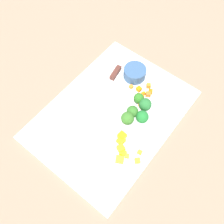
% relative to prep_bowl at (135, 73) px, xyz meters
% --- Properties ---
extents(ground_plane, '(4.00, 4.00, 0.00)m').
position_rel_prep_bowl_xyz_m(ground_plane, '(-0.17, -0.03, -0.03)').
color(ground_plane, gray).
extents(cutting_board, '(0.52, 0.38, 0.01)m').
position_rel_prep_bowl_xyz_m(cutting_board, '(-0.17, -0.03, -0.03)').
color(cutting_board, white).
rests_on(cutting_board, ground_plane).
extents(prep_bowl, '(0.08, 0.08, 0.04)m').
position_rel_prep_bowl_xyz_m(prep_bowl, '(0.00, 0.00, 0.00)').
color(prep_bowl, '#375A87').
rests_on(prep_bowl, cutting_board).
extents(chef_knife, '(0.34, 0.08, 0.02)m').
position_rel_prep_bowl_xyz_m(chef_knife, '(-0.13, 0.04, -0.01)').
color(chef_knife, silver).
rests_on(chef_knife, cutting_board).
extents(carrot_dice_0, '(0.02, 0.02, 0.01)m').
position_rel_prep_bowl_xyz_m(carrot_dice_0, '(-0.04, -0.05, -0.01)').
color(carrot_dice_0, orange).
rests_on(carrot_dice_0, cutting_board).
extents(carrot_dice_1, '(0.02, 0.02, 0.02)m').
position_rel_prep_bowl_xyz_m(carrot_dice_1, '(-0.06, -0.07, -0.01)').
color(carrot_dice_1, orange).
rests_on(carrot_dice_1, cutting_board).
extents(carrot_dice_2, '(0.02, 0.02, 0.02)m').
position_rel_prep_bowl_xyz_m(carrot_dice_2, '(-0.04, -0.08, -0.01)').
color(carrot_dice_2, orange).
rests_on(carrot_dice_2, cutting_board).
extents(carrot_dice_3, '(0.02, 0.02, 0.01)m').
position_rel_prep_bowl_xyz_m(carrot_dice_3, '(-0.08, -0.09, -0.01)').
color(carrot_dice_3, orange).
rests_on(carrot_dice_3, cutting_board).
extents(carrot_dice_4, '(0.02, 0.02, 0.01)m').
position_rel_prep_bowl_xyz_m(carrot_dice_4, '(-0.01, -0.07, -0.01)').
color(carrot_dice_4, orange).
rests_on(carrot_dice_4, cutting_board).
extents(carrot_dice_5, '(0.02, 0.02, 0.01)m').
position_rel_prep_bowl_xyz_m(carrot_dice_5, '(-0.02, -0.08, -0.01)').
color(carrot_dice_5, orange).
rests_on(carrot_dice_5, cutting_board).
extents(carrot_dice_6, '(0.02, 0.01, 0.01)m').
position_rel_prep_bowl_xyz_m(carrot_dice_6, '(-0.08, -0.07, -0.01)').
color(carrot_dice_6, orange).
rests_on(carrot_dice_6, cutting_board).
extents(carrot_dice_7, '(0.01, 0.01, 0.01)m').
position_rel_prep_bowl_xyz_m(carrot_dice_7, '(-0.04, -0.07, -0.01)').
color(carrot_dice_7, orange).
rests_on(carrot_dice_7, cutting_board).
extents(carrot_dice_8, '(0.01, 0.01, 0.01)m').
position_rel_prep_bowl_xyz_m(carrot_dice_8, '(-0.07, -0.09, -0.01)').
color(carrot_dice_8, orange).
rests_on(carrot_dice_8, cutting_board).
extents(carrot_dice_9, '(0.01, 0.01, 0.01)m').
position_rel_prep_bowl_xyz_m(carrot_dice_9, '(-0.05, -0.02, -0.01)').
color(carrot_dice_9, orange).
rests_on(carrot_dice_9, cutting_board).
extents(pepper_dice_0, '(0.02, 0.02, 0.01)m').
position_rel_prep_bowl_xyz_m(pepper_dice_0, '(-0.26, -0.14, -0.01)').
color(pepper_dice_0, yellow).
rests_on(pepper_dice_0, cutting_board).
extents(pepper_dice_1, '(0.02, 0.02, 0.01)m').
position_rel_prep_bowl_xyz_m(pepper_dice_1, '(-0.25, -0.19, -0.01)').
color(pepper_dice_1, yellow).
rests_on(pepper_dice_1, cutting_board).
extents(pepper_dice_2, '(0.03, 0.03, 0.02)m').
position_rel_prep_bowl_xyz_m(pepper_dice_2, '(-0.28, -0.15, -0.01)').
color(pepper_dice_2, yellow).
rests_on(pepper_dice_2, cutting_board).
extents(pepper_dice_3, '(0.02, 0.02, 0.01)m').
position_rel_prep_bowl_xyz_m(pepper_dice_3, '(-0.26, -0.16, -0.01)').
color(pepper_dice_3, yellow).
rests_on(pepper_dice_3, cutting_board).
extents(pepper_dice_4, '(0.03, 0.02, 0.02)m').
position_rel_prep_bowl_xyz_m(pepper_dice_4, '(-0.23, -0.12, -0.01)').
color(pepper_dice_4, yellow).
rests_on(pepper_dice_4, cutting_board).
extents(pepper_dice_5, '(0.01, 0.01, 0.01)m').
position_rel_prep_bowl_xyz_m(pepper_dice_5, '(-0.22, -0.18, -0.01)').
color(pepper_dice_5, yellow).
rests_on(pepper_dice_5, cutting_board).
extents(pepper_dice_6, '(0.03, 0.03, 0.02)m').
position_rel_prep_bowl_xyz_m(pepper_dice_6, '(-0.25, -0.13, -0.01)').
color(pepper_dice_6, yellow).
rests_on(pepper_dice_6, cutting_board).
extents(pepper_dice_7, '(0.02, 0.02, 0.02)m').
position_rel_prep_bowl_xyz_m(pepper_dice_7, '(-0.22, -0.11, -0.01)').
color(pepper_dice_7, yellow).
rests_on(pepper_dice_7, cutting_board).
extents(broccoli_floret_0, '(0.03, 0.03, 0.04)m').
position_rel_prep_bowl_xyz_m(broccoli_floret_0, '(-0.08, -0.07, 0.00)').
color(broccoli_floret_0, '#93BF56').
rests_on(broccoli_floret_0, cutting_board).
extents(broccoli_floret_1, '(0.04, 0.04, 0.04)m').
position_rel_prep_bowl_xyz_m(broccoli_floret_1, '(-0.13, -0.12, 0.00)').
color(broccoli_floret_1, '#8AC369').
rests_on(broccoli_floret_1, cutting_board).
extents(broccoli_floret_2, '(0.04, 0.04, 0.04)m').
position_rel_prep_bowl_xyz_m(broccoli_floret_2, '(-0.13, -0.09, 0.00)').
color(broccoli_floret_2, '#93BA61').
rests_on(broccoli_floret_2, cutting_board).
extents(broccoli_floret_3, '(0.04, 0.04, 0.04)m').
position_rel_prep_bowl_xyz_m(broccoli_floret_3, '(-0.08, -0.10, 0.00)').
color(broccoli_floret_3, '#90AF65').
rests_on(broccoli_floret_3, cutting_board).
extents(broccoli_floret_4, '(0.04, 0.04, 0.05)m').
position_rel_prep_bowl_xyz_m(broccoli_floret_4, '(-0.16, -0.09, 0.01)').
color(broccoli_floret_4, '#88B863').
rests_on(broccoli_floret_4, cutting_board).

